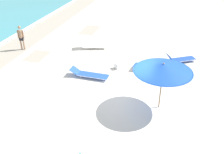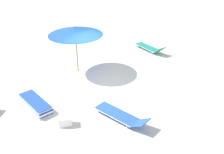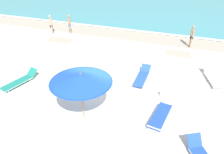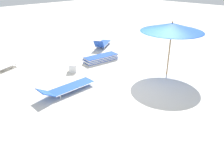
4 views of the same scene
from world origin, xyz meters
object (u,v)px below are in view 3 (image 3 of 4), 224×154
beachgoer_wading_adult (69,23)px  cooler_box (165,95)px  sun_lounger_near_water_left (213,78)px  beachgoer_shoreline_child (51,24)px  sun_lounger_beside_umbrella (142,76)px  lounger_stack (160,117)px  beachgoer_strolling_adult (192,35)px  beach_umbrella (81,78)px  sun_lounger_under_umbrella (20,81)px

beachgoer_wading_adult → cooler_box: beachgoer_wading_adult is taller
sun_lounger_near_water_left → beachgoer_shoreline_child: (-13.25, 3.52, 0.79)m
sun_lounger_beside_umbrella → cooler_box: sun_lounger_beside_umbrella is taller
lounger_stack → sun_lounger_beside_umbrella: sun_lounger_beside_umbrella is taller
beachgoer_wading_adult → beachgoer_strolling_adult: size_ratio=1.00×
beach_umbrella → sun_lounger_under_umbrella: size_ratio=1.16×
lounger_stack → cooler_box: size_ratio=3.23×
sun_lounger_under_umbrella → beachgoer_strolling_adult: size_ratio=1.31×
sun_lounger_under_umbrella → sun_lounger_near_water_left: bearing=36.4°
sun_lounger_beside_umbrella → beachgoer_shoreline_child: beachgoer_shoreline_child is taller
sun_lounger_beside_umbrella → sun_lounger_near_water_left: size_ratio=1.04×
lounger_stack → sun_lounger_beside_umbrella: 3.55m
beach_umbrella → beachgoer_shoreline_child: bearing=129.7°
sun_lounger_beside_umbrella → beachgoer_shoreline_child: (-9.28, 4.77, 0.80)m
beachgoer_wading_adult → beachgoer_shoreline_child: (-1.47, -0.67, 0.00)m
lounger_stack → cooler_box: (-0.01, 1.80, 0.02)m
beach_umbrella → beachgoer_wading_adult: (-6.01, 9.67, -1.16)m
beach_umbrella → sun_lounger_near_water_left: (5.77, 5.48, -1.96)m
beach_umbrella → beachgoer_shoreline_child: (-7.48, 9.00, -1.16)m
beachgoer_strolling_adult → cooler_box: bearing=-22.8°
beachgoer_shoreline_child → cooler_box: beachgoer_shoreline_child is taller
beachgoer_wading_adult → cooler_box: size_ratio=2.90×
sun_lounger_beside_umbrella → cooler_box: bearing=-40.7°
sun_lounger_near_water_left → beachgoer_shoreline_child: size_ratio=1.25×
sun_lounger_beside_umbrella → beachgoer_shoreline_child: size_ratio=1.30×
sun_lounger_beside_umbrella → beachgoer_wading_adult: bearing=146.2°
beach_umbrella → lounger_stack: size_ratio=1.36×
lounger_stack → sun_lounger_near_water_left: (2.41, 4.44, 0.04)m
beach_umbrella → beachgoer_shoreline_child: size_ratio=1.52×
sun_lounger_beside_umbrella → beachgoer_strolling_adult: beachgoer_strolling_adult is taller
beach_umbrella → cooler_box: beach_umbrella is taller
sun_lounger_near_water_left → beach_umbrella: bearing=-153.9°
sun_lounger_under_umbrella → sun_lounger_beside_umbrella: sun_lounger_under_umbrella is taller
beachgoer_shoreline_child → sun_lounger_near_water_left: bearing=-149.2°
lounger_stack → beachgoer_shoreline_child: beachgoer_shoreline_child is taller
lounger_stack → sun_lounger_beside_umbrella: size_ratio=0.86×
cooler_box → beachgoer_strolling_adult: bearing=124.4°
beach_umbrella → cooler_box: bearing=40.2°
beach_umbrella → sun_lounger_beside_umbrella: (1.80, 4.23, -1.96)m
sun_lounger_near_water_left → cooler_box: 3.58m
beach_umbrella → sun_lounger_under_umbrella: beach_umbrella is taller
beachgoer_strolling_adult → cooler_box: size_ratio=2.90×
beach_umbrella → beachgoer_wading_adult: size_ratio=1.52×
sun_lounger_under_umbrella → beachgoer_shoreline_child: beachgoer_shoreline_child is taller
beach_umbrella → beachgoer_strolling_adult: bearing=67.2°
beachgoer_strolling_adult → sun_lounger_beside_umbrella: bearing=-38.2°
beachgoer_wading_adult → cooler_box: bearing=18.2°
sun_lounger_beside_umbrella → sun_lounger_near_water_left: 4.17m
lounger_stack → beachgoer_shoreline_child: bearing=152.7°
lounger_stack → sun_lounger_beside_umbrella: (-1.57, 3.19, 0.04)m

